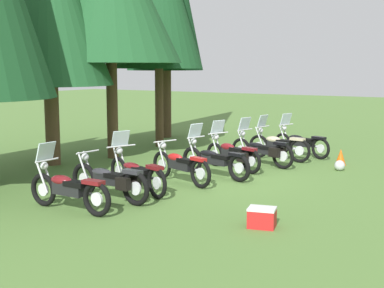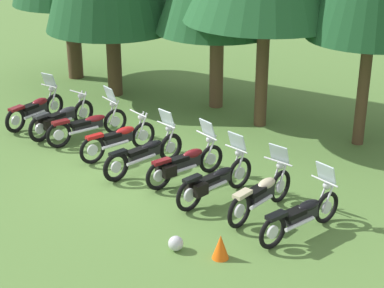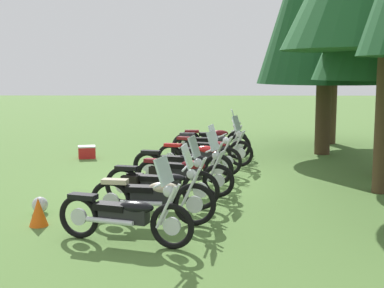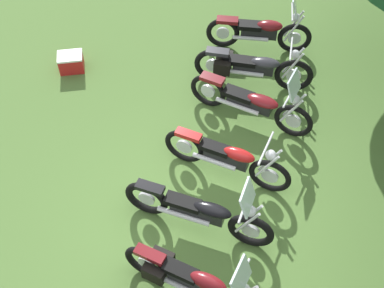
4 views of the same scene
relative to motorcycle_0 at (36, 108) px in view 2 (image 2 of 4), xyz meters
name	(u,v)px [view 2 (image 2 of 4)]	position (x,y,z in m)	size (l,w,h in m)	color
ground_plane	(146,169)	(4.42, -0.78, -0.47)	(80.00, 80.00, 0.00)	#547A38
motorcycle_0	(36,108)	(0.00, 0.00, 0.00)	(0.61, 2.19, 1.36)	black
motorcycle_1	(61,118)	(1.11, -0.16, -0.02)	(0.68, 2.31, 1.02)	black
motorcycle_2	(89,124)	(2.07, -0.12, 0.00)	(1.09, 2.27, 1.36)	black
motorcycle_3	(119,139)	(3.39, -0.48, -0.01)	(0.93, 2.16, 1.01)	black
motorcycle_4	(145,153)	(4.47, -0.84, -0.01)	(0.83, 2.36, 1.37)	black
motorcycle_5	(185,163)	(5.59, -0.83, 0.00)	(1.01, 2.10, 1.36)	black
motorcycle_6	(215,180)	(6.63, -1.25, 0.00)	(0.85, 2.24, 1.38)	black
motorcycle_7	(262,193)	(7.78, -1.26, 0.02)	(0.70, 2.17, 1.38)	black
motorcycle_8	(302,214)	(8.82, -1.60, -0.01)	(0.92, 2.15, 1.35)	black
traffic_cone	(221,247)	(7.91, -3.19, -0.23)	(0.32, 0.32, 0.48)	#EA590F
dropped_helmet	(176,243)	(7.07, -3.41, -0.32)	(0.29, 0.29, 0.29)	silver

